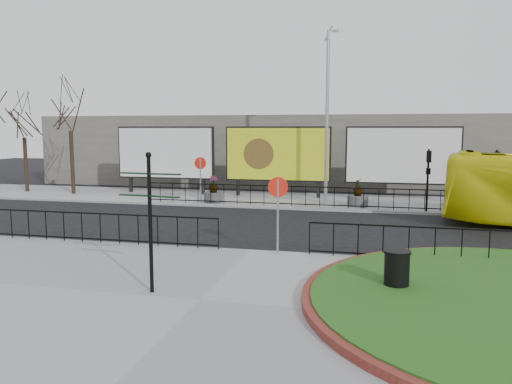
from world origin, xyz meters
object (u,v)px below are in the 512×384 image
(billboard_mid, at_px, (278,154))
(lamp_post, at_px, (327,115))
(fingerpost_sign, at_px, (150,209))
(litter_bin, at_px, (397,272))
(planter_c, at_px, (358,197))
(planter_a, at_px, (213,193))

(billboard_mid, distance_m, lamp_post, 4.23)
(lamp_post, bearing_deg, fingerpost_sign, -100.19)
(fingerpost_sign, bearing_deg, litter_bin, 21.03)
(litter_bin, height_order, planter_c, planter_c)
(lamp_post, xyz_separation_m, fingerpost_sign, (-2.83, -15.73, -2.64))
(billboard_mid, height_order, fingerpost_sign, billboard_mid)
(fingerpost_sign, height_order, planter_a, fingerpost_sign)
(lamp_post, distance_m, planter_c, 4.64)
(fingerpost_sign, xyz_separation_m, planter_c, (4.53, 14.96, -1.61))
(planter_a, height_order, planter_c, planter_a)
(billboard_mid, relative_size, litter_bin, 5.83)
(billboard_mid, distance_m, litter_bin, 17.64)
(billboard_mid, bearing_deg, fingerpost_sign, -89.42)
(fingerpost_sign, relative_size, litter_bin, 3.22)
(lamp_post, xyz_separation_m, planter_a, (-5.96, -1.09, -4.22))
(planter_c, bearing_deg, lamp_post, 155.69)
(planter_a, relative_size, planter_c, 1.01)
(billboard_mid, distance_m, planter_c, 5.81)
(lamp_post, height_order, planter_a, lamp_post)
(fingerpost_sign, bearing_deg, billboard_mid, 99.66)
(billboard_mid, relative_size, lamp_post, 0.67)
(lamp_post, relative_size, fingerpost_sign, 2.69)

